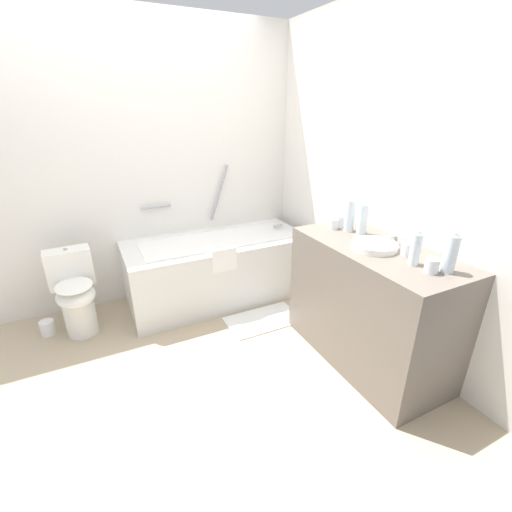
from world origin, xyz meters
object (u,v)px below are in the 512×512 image
sink_faucet (394,240)px  toilet_paper_roll (48,328)px  bath_mat (263,320)px  bathtub (218,266)px  water_bottle_3 (363,219)px  drinking_glass_0 (432,266)px  drinking_glass_2 (407,249)px  water_bottle_0 (416,249)px  drinking_glass_1 (341,221)px  water_bottle_2 (451,254)px  sink_basin (375,246)px  toilet (75,293)px  drinking_glass_3 (334,224)px  water_bottle_1 (350,215)px

sink_faucet → toilet_paper_roll: 2.77m
bath_mat → bathtub: bearing=107.6°
water_bottle_3 → bath_mat: size_ratio=0.39×
drinking_glass_0 → drinking_glass_2: 0.25m
water_bottle_0 → drinking_glass_2: bearing=56.6°
water_bottle_3 → drinking_glass_2: (-0.02, -0.43, -0.08)m
water_bottle_0 → drinking_glass_1: size_ratio=2.49×
drinking_glass_1 → toilet_paper_roll: bearing=158.0°
water_bottle_2 → drinking_glass_0: size_ratio=2.91×
bathtub → sink_basin: bathtub is taller
drinking_glass_1 → water_bottle_3: bearing=-86.8°
toilet → drinking_glass_0: size_ratio=8.50×
water_bottle_2 → sink_basin: bearing=104.1°
water_bottle_0 → drinking_glass_3: bearing=90.5°
bath_mat → water_bottle_3: bearing=-43.1°
sink_faucet → drinking_glass_2: drinking_glass_2 is taller
water_bottle_1 → sink_basin: bearing=-103.6°
water_bottle_1 → toilet: bearing=153.7°
water_bottle_2 → toilet_paper_roll: water_bottle_2 is taller
bath_mat → water_bottle_2: bearing=-66.4°
water_bottle_2 → bath_mat: (-0.53, 1.20, -0.98)m
drinking_glass_0 → drinking_glass_2: (0.08, 0.24, -0.00)m
water_bottle_3 → drinking_glass_0: water_bottle_3 is taller
sink_basin → water_bottle_0: size_ratio=1.38×
water_bottle_2 → drinking_glass_2: 0.28m
toilet → drinking_glass_2: bearing=48.7°
toilet → water_bottle_2: (1.94, -1.75, 0.64)m
sink_faucet → drinking_glass_2: bearing=-111.4°
sink_basin → bath_mat: bearing=118.7°
sink_faucet → water_bottle_3: bearing=101.1°
drinking_glass_1 → bath_mat: drinking_glass_1 is taller
drinking_glass_2 → toilet_paper_roll: 2.81m
sink_faucet → water_bottle_0: size_ratio=0.73×
drinking_glass_1 → sink_basin: bearing=-102.7°
sink_faucet → water_bottle_3: water_bottle_3 is taller
bath_mat → drinking_glass_0: bearing=-69.4°
toilet → water_bottle_1: (1.92, -0.95, 0.65)m
toilet → water_bottle_0: 2.53m
drinking_glass_3 → drinking_glass_1: bearing=16.8°
water_bottle_0 → drinking_glass_2: (0.08, 0.12, -0.06)m
water_bottle_0 → drinking_glass_0: (-0.00, -0.12, -0.06)m
bathtub → toilet_paper_roll: (-1.49, 0.01, -0.25)m
sink_faucet → water_bottle_2: (-0.06, -0.44, 0.08)m
water_bottle_1 → drinking_glass_3: bearing=128.1°
toilet → sink_basin: (1.83, -1.31, 0.55)m
bathtub → drinking_glass_2: bearing=-65.1°
sink_basin → water_bottle_1: water_bottle_1 is taller
water_bottle_3 → drinking_glass_3: bearing=118.0°
drinking_glass_1 → sink_faucet: bearing=-82.4°
water_bottle_3 → water_bottle_2: bearing=-90.6°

